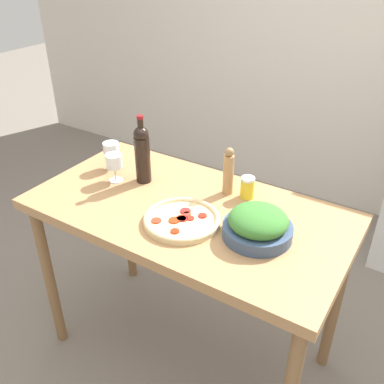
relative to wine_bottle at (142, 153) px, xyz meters
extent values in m
plane|color=slate|center=(0.31, -0.09, -1.11)|extent=(14.00, 14.00, 0.00)
cube|color=silver|center=(0.31, 1.93, 0.19)|extent=(6.40, 0.06, 2.60)
cube|color=#A87A4C|center=(0.31, -0.09, -0.18)|extent=(1.45, 0.77, 0.05)
cylinder|color=olive|center=(-0.35, -0.41, -0.66)|extent=(0.06, 0.06, 0.91)
cylinder|color=olive|center=(-0.35, 0.23, -0.66)|extent=(0.06, 0.06, 0.91)
cylinder|color=olive|center=(0.98, 0.23, -0.66)|extent=(0.06, 0.06, 0.91)
cylinder|color=black|center=(0.00, 0.00, -0.04)|extent=(0.08, 0.08, 0.23)
sphere|color=black|center=(0.00, 0.00, 0.10)|extent=(0.07, 0.07, 0.07)
cylinder|color=black|center=(0.00, 0.00, 0.13)|extent=(0.03, 0.03, 0.08)
cylinder|color=maroon|center=(0.00, 0.00, 0.18)|extent=(0.03, 0.03, 0.02)
cylinder|color=silver|center=(-0.12, -0.07, -0.15)|extent=(0.07, 0.07, 0.00)
cylinder|color=silver|center=(-0.12, -0.07, -0.11)|extent=(0.01, 0.01, 0.07)
cylinder|color=white|center=(-0.12, -0.07, -0.05)|extent=(0.08, 0.08, 0.07)
cylinder|color=maroon|center=(-0.12, -0.07, -0.07)|extent=(0.07, 0.07, 0.01)
cylinder|color=silver|center=(-0.22, 0.02, -0.15)|extent=(0.07, 0.07, 0.00)
cylinder|color=silver|center=(-0.22, 0.02, -0.11)|extent=(0.01, 0.01, 0.07)
cylinder|color=white|center=(-0.22, 0.02, -0.05)|extent=(0.08, 0.08, 0.07)
cylinder|color=maroon|center=(-0.22, 0.02, -0.07)|extent=(0.07, 0.07, 0.02)
cylinder|color=#AD7F51|center=(0.41, 0.12, -0.06)|extent=(0.05, 0.05, 0.20)
sphere|color=#936C45|center=(0.41, 0.12, 0.06)|extent=(0.04, 0.04, 0.04)
cylinder|color=#384C6B|center=(0.67, -0.12, -0.13)|extent=(0.28, 0.28, 0.06)
ellipsoid|color=#38752D|center=(0.67, -0.12, -0.07)|extent=(0.24, 0.24, 0.10)
cylinder|color=#DBC189|center=(0.36, -0.20, -0.15)|extent=(0.33, 0.33, 0.02)
torus|color=#DBC189|center=(0.36, -0.20, -0.14)|extent=(0.33, 0.33, 0.02)
cylinder|color=red|center=(0.39, -0.29, -0.13)|extent=(0.04, 0.04, 0.01)
cylinder|color=red|center=(0.42, -0.14, -0.13)|extent=(0.04, 0.04, 0.01)
cylinder|color=red|center=(0.36, -0.16, -0.13)|extent=(0.03, 0.03, 0.01)
cylinder|color=#B2201D|center=(0.37, -0.20, -0.13)|extent=(0.04, 0.04, 0.01)
cylinder|color=#B02321|center=(0.34, -0.14, -0.13)|extent=(0.05, 0.05, 0.01)
cylinder|color=red|center=(0.35, -0.20, -0.13)|extent=(0.04, 0.04, 0.01)
cylinder|color=red|center=(0.28, -0.27, -0.13)|extent=(0.04, 0.04, 0.01)
cylinder|color=#B42E0F|center=(0.34, -0.23, -0.13)|extent=(0.05, 0.05, 0.01)
cylinder|color=red|center=(0.39, -0.18, -0.13)|extent=(0.03, 0.03, 0.01)
cylinder|color=red|center=(0.36, -0.20, -0.13)|extent=(0.04, 0.04, 0.01)
cylinder|color=yellow|center=(0.50, 0.13, -0.11)|extent=(0.06, 0.06, 0.09)
cylinder|color=white|center=(0.50, 0.13, -0.06)|extent=(0.06, 0.06, 0.01)
camera|label=1|loc=(1.20, -1.44, 0.90)|focal=40.00mm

